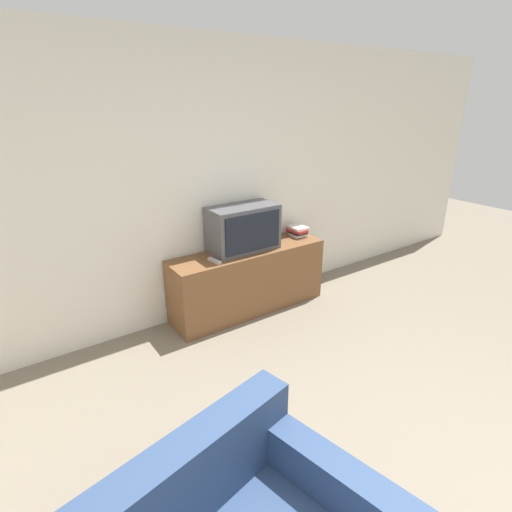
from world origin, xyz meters
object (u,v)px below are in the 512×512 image
object	(u,v)px
television	(243,228)
book_stack	(298,231)
tv_stand	(249,280)
remote_on_stand	(215,261)

from	to	relation	value
television	book_stack	distance (m)	0.74
tv_stand	book_stack	world-z (taller)	book_stack
book_stack	remote_on_stand	size ratio (longest dim) A/B	1.33
television	book_stack	bearing A→B (deg)	1.70
tv_stand	book_stack	size ratio (longest dim) A/B	7.44
book_stack	tv_stand	bearing A→B (deg)	-175.09
tv_stand	remote_on_stand	xyz separation A→B (m)	(-0.43, -0.08, 0.34)
tv_stand	remote_on_stand	size ratio (longest dim) A/B	9.86
television	tv_stand	bearing A→B (deg)	-46.65
television	remote_on_stand	size ratio (longest dim) A/B	4.12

